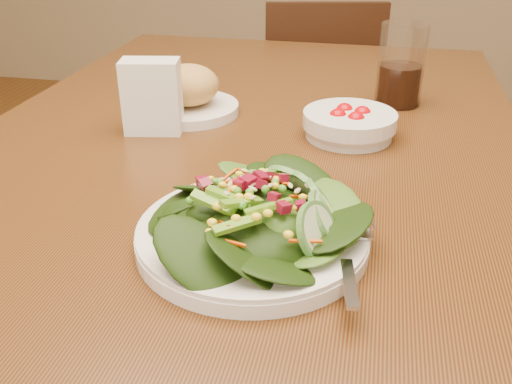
# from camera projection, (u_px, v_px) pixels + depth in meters

# --- Properties ---
(dining_table) EXTENTS (0.90, 1.40, 0.75)m
(dining_table) POSITION_uv_depth(u_px,v_px,m) (243.00, 200.00, 0.95)
(dining_table) COLOR #543514
(dining_table) RESTS_ON ground_plane
(chair_far) EXTENTS (0.45, 0.45, 0.82)m
(chair_far) POSITION_uv_depth(u_px,v_px,m) (317.00, 115.00, 1.92)
(chair_far) COLOR black
(chair_far) RESTS_ON ground_plane
(salad_plate) EXTENTS (0.27, 0.26, 0.08)m
(salad_plate) POSITION_uv_depth(u_px,v_px,m) (260.00, 224.00, 0.63)
(salad_plate) COLOR white
(salad_plate) RESTS_ON dining_table
(bread_plate) EXTENTS (0.18, 0.18, 0.09)m
(bread_plate) POSITION_uv_depth(u_px,v_px,m) (188.00, 94.00, 1.00)
(bread_plate) COLOR white
(bread_plate) RESTS_ON dining_table
(tomato_bowl) EXTENTS (0.15, 0.15, 0.05)m
(tomato_bowl) POSITION_uv_depth(u_px,v_px,m) (349.00, 124.00, 0.91)
(tomato_bowl) COLOR white
(tomato_bowl) RESTS_ON dining_table
(drinking_glass) EXTENTS (0.08, 0.08, 0.15)m
(drinking_glass) POSITION_uv_depth(u_px,v_px,m) (400.00, 71.00, 1.04)
(drinking_glass) COLOR silver
(drinking_glass) RESTS_ON dining_table
(napkin_holder) EXTENTS (0.10, 0.07, 0.12)m
(napkin_holder) POSITION_uv_depth(u_px,v_px,m) (152.00, 95.00, 0.92)
(napkin_holder) COLOR white
(napkin_holder) RESTS_ON dining_table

